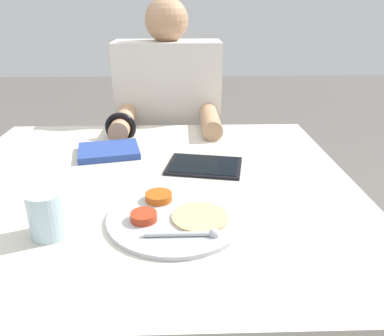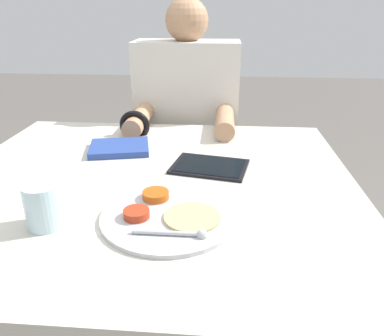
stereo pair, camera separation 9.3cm
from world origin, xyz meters
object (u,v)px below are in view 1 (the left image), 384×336
red_notebook (109,151)px  tablet_device (204,166)px  drinking_glass (48,213)px  person_diner (170,156)px  thali_tray (175,216)px

red_notebook → tablet_device: size_ratio=0.90×
drinking_glass → person_diner: bearing=76.6°
person_diner → tablet_device: bearing=-78.3°
thali_tray → red_notebook: thali_tray is taller
red_notebook → drinking_glass: bearing=-95.2°
thali_tray → tablet_device: thali_tray is taller
thali_tray → red_notebook: 0.45m
person_diner → drinking_glass: size_ratio=12.69×
drinking_glass → thali_tray: bearing=11.5°
thali_tray → person_diner: size_ratio=0.25×
thali_tray → red_notebook: bearing=118.4°
red_notebook → tablet_device: red_notebook is taller
tablet_device → drinking_glass: bearing=-135.2°
red_notebook → person_diner: person_diner is taller
tablet_device → red_notebook: bearing=158.8°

